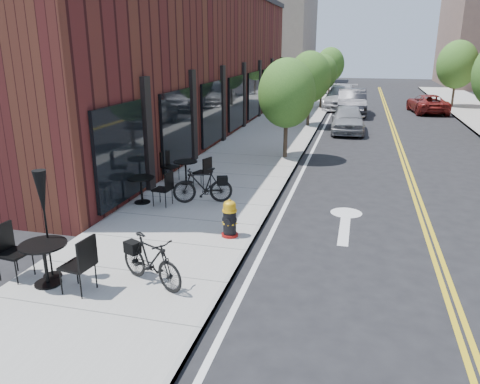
% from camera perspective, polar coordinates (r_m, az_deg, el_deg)
% --- Properties ---
extents(ground, '(120.00, 120.00, 0.00)m').
position_cam_1_polar(ground, '(10.24, 0.80, -7.71)').
color(ground, black).
rests_on(ground, ground).
extents(sidewalk_near, '(4.00, 70.00, 0.12)m').
position_cam_1_polar(sidewalk_near, '(19.93, 1.95, 5.00)').
color(sidewalk_near, '#9E9B93').
rests_on(sidewalk_near, ground).
extents(building_near, '(5.00, 28.00, 7.00)m').
position_cam_1_polar(building_near, '(24.60, -6.52, 15.35)').
color(building_near, '#451616').
rests_on(building_near, ground).
extents(bg_building_left, '(8.00, 14.00, 10.00)m').
position_cam_1_polar(bg_building_left, '(57.92, 4.43, 18.03)').
color(bg_building_left, '#726656').
rests_on(bg_building_left, ground).
extents(tree_near_a, '(2.20, 2.20, 3.81)m').
position_cam_1_polar(tree_near_a, '(18.31, 5.72, 11.88)').
color(tree_near_a, '#382B1E').
rests_on(tree_near_a, sidewalk_near).
extents(tree_near_b, '(2.30, 2.30, 3.98)m').
position_cam_1_polar(tree_near_b, '(26.21, 8.50, 13.68)').
color(tree_near_b, '#382B1E').
rests_on(tree_near_b, sidewalk_near).
extents(tree_near_c, '(2.10, 2.10, 3.67)m').
position_cam_1_polar(tree_near_c, '(34.17, 9.98, 14.13)').
color(tree_near_c, '#382B1E').
rests_on(tree_near_c, sidewalk_near).
extents(tree_near_d, '(2.40, 2.40, 4.11)m').
position_cam_1_polar(tree_near_d, '(42.13, 10.93, 15.02)').
color(tree_near_d, '#382B1E').
rests_on(tree_near_d, sidewalk_near).
extents(tree_far_c, '(2.80, 2.80, 4.62)m').
position_cam_1_polar(tree_far_c, '(37.59, 24.96, 13.91)').
color(tree_far_c, '#382B1E').
rests_on(tree_far_c, sidewalk_far).
extents(fire_hydrant, '(0.39, 0.39, 0.89)m').
position_cam_1_polar(fire_hydrant, '(10.76, -1.27, -3.28)').
color(fire_hydrant, maroon).
rests_on(fire_hydrant, sidewalk_near).
extents(bicycle_left, '(1.73, 1.01, 1.00)m').
position_cam_1_polar(bicycle_left, '(13.08, -4.58, 0.82)').
color(bicycle_left, black).
rests_on(bicycle_left, sidewalk_near).
extents(bicycle_right, '(1.63, 1.08, 0.96)m').
position_cam_1_polar(bicycle_right, '(8.78, -10.79, -8.20)').
color(bicycle_right, black).
rests_on(bicycle_right, sidewalk_near).
extents(bistro_set_a, '(1.99, 0.93, 1.06)m').
position_cam_1_polar(bistro_set_a, '(9.31, -22.71, -7.42)').
color(bistro_set_a, black).
rests_on(bistro_set_a, sidewalk_near).
extents(bistro_set_b, '(1.80, 0.83, 0.96)m').
position_cam_1_polar(bistro_set_b, '(13.31, -11.94, 0.70)').
color(bistro_set_b, black).
rests_on(bistro_set_b, sidewalk_near).
extents(bistro_set_c, '(1.79, 0.98, 0.94)m').
position_cam_1_polar(bistro_set_c, '(15.00, -6.63, 2.82)').
color(bistro_set_c, black).
rests_on(bistro_set_c, sidewalk_near).
extents(patio_umbrella, '(0.34, 0.34, 2.11)m').
position_cam_1_polar(patio_umbrella, '(9.23, -22.90, -1.12)').
color(patio_umbrella, black).
rests_on(patio_umbrella, sidewalk_near).
extents(parked_car_a, '(1.83, 4.21, 1.41)m').
position_cam_1_polar(parked_car_a, '(25.18, 13.01, 8.67)').
color(parked_car_a, gray).
rests_on(parked_car_a, ground).
extents(parked_car_b, '(1.99, 5.09, 1.65)m').
position_cam_1_polar(parked_car_b, '(31.77, 13.46, 10.60)').
color(parked_car_b, black).
rests_on(parked_car_b, ground).
extents(parked_car_c, '(2.46, 5.70, 1.63)m').
position_cam_1_polar(parked_car_c, '(34.77, 12.25, 11.22)').
color(parked_car_c, '#B4B4B9').
rests_on(parked_car_c, ground).
extents(parked_car_far, '(2.57, 4.66, 1.24)m').
position_cam_1_polar(parked_car_far, '(34.29, 21.87, 9.96)').
color(parked_car_far, maroon).
rests_on(parked_car_far, ground).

